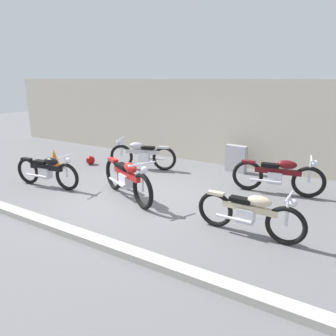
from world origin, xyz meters
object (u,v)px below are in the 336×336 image
at_px(motorcycle_black, 47,171).
at_px(motorcycle_red, 127,178).
at_px(motorcycle_cream, 250,213).
at_px(traffic_cone, 54,158).
at_px(helmet, 90,160).
at_px(stone_marker, 236,159).
at_px(motorcycle_maroon, 278,175).
at_px(motorcycle_silver, 142,155).

distance_m(motorcycle_black, motorcycle_red, 2.27).
distance_m(motorcycle_red, motorcycle_cream, 2.93).
bearing_deg(traffic_cone, motorcycle_cream, -10.48).
xyz_separation_m(traffic_cone, motorcycle_black, (1.40, -1.36, 0.15)).
height_order(helmet, traffic_cone, traffic_cone).
bearing_deg(stone_marker, traffic_cone, -154.57).
bearing_deg(motorcycle_maroon, motorcycle_cream, -97.98).
distance_m(motorcycle_silver, motorcycle_maroon, 4.00).
bearing_deg(motorcycle_black, stone_marker, 37.85).
height_order(motorcycle_silver, motorcycle_red, motorcycle_red).
bearing_deg(motorcycle_cream, helmet, 162.01).
bearing_deg(motorcycle_silver, stone_marker, -174.27).
bearing_deg(motorcycle_cream, stone_marker, 113.56).
height_order(stone_marker, traffic_cone, stone_marker).
bearing_deg(helmet, motorcycle_cream, -18.97).
relative_size(helmet, motorcycle_cream, 0.14).
height_order(traffic_cone, motorcycle_maroon, motorcycle_maroon).
distance_m(motorcycle_black, motorcycle_cream, 5.14).
bearing_deg(traffic_cone, helmet, 45.71).
relative_size(helmet, motorcycle_red, 0.13).
xyz_separation_m(traffic_cone, motorcycle_maroon, (6.50, 1.17, 0.18)).
relative_size(helmet, motorcycle_black, 0.14).
height_order(stone_marker, motorcycle_maroon, motorcycle_maroon).
height_order(motorcycle_black, motorcycle_red, motorcycle_red).
relative_size(helmet, motorcycle_maroon, 0.13).
distance_m(helmet, motorcycle_black, 2.25).
bearing_deg(motorcycle_cream, motorcycle_black, -177.38).
bearing_deg(motorcycle_black, motorcycle_maroon, 18.31).
xyz_separation_m(helmet, motorcycle_black, (0.64, -2.13, 0.29)).
bearing_deg(motorcycle_cream, motorcycle_maroon, 91.98).
relative_size(helmet, traffic_cone, 0.51).
relative_size(motorcycle_red, motorcycle_maroon, 0.98).
xyz_separation_m(helmet, motorcycle_maroon, (5.74, 0.39, 0.32)).
bearing_deg(motorcycle_black, motorcycle_silver, 58.97).
height_order(motorcycle_black, motorcycle_cream, motorcycle_black).
bearing_deg(motorcycle_silver, motorcycle_maroon, 160.17).
xyz_separation_m(motorcycle_silver, motorcycle_cream, (4.05, -2.43, -0.03)).
bearing_deg(traffic_cone, motorcycle_red, -14.43).
xyz_separation_m(traffic_cone, motorcycle_silver, (2.49, 1.22, 0.17)).
bearing_deg(stone_marker, motorcycle_black, -134.13).
height_order(helmet, motorcycle_red, motorcycle_red).
xyz_separation_m(helmet, motorcycle_cream, (5.78, -1.99, 0.28)).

